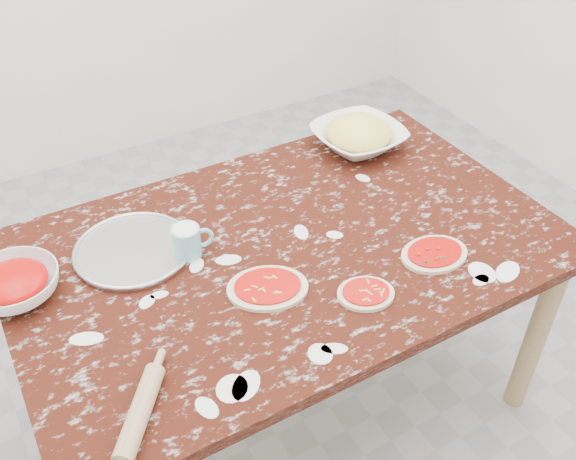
# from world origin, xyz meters

# --- Properties ---
(ground) EXTENTS (4.00, 4.00, 0.00)m
(ground) POSITION_xyz_m (0.00, 0.00, 0.00)
(ground) COLOR gray
(worktable) EXTENTS (1.60, 1.00, 0.75)m
(worktable) POSITION_xyz_m (0.00, 0.00, 0.67)
(worktable) COLOR black
(worktable) RESTS_ON ground
(pizza_tray) EXTENTS (0.35, 0.35, 0.01)m
(pizza_tray) POSITION_xyz_m (-0.41, 0.19, 0.76)
(pizza_tray) COLOR #B2B2B7
(pizza_tray) RESTS_ON worktable
(sauce_bowl) EXTENTS (0.26, 0.26, 0.07)m
(sauce_bowl) POSITION_xyz_m (-0.74, 0.17, 0.79)
(sauce_bowl) COLOR white
(sauce_bowl) RESTS_ON worktable
(cheese_bowl) EXTENTS (0.33, 0.33, 0.08)m
(cheese_bowl) POSITION_xyz_m (0.49, 0.35, 0.79)
(cheese_bowl) COLOR white
(cheese_bowl) RESTS_ON worktable
(flour_mug) EXTENTS (0.12, 0.08, 0.10)m
(flour_mug) POSITION_xyz_m (-0.27, 0.10, 0.80)
(flour_mug) COLOR #74C1C7
(flour_mug) RESTS_ON worktable
(pizza_left) EXTENTS (0.27, 0.24, 0.02)m
(pizza_left) POSITION_xyz_m (-0.15, -0.14, 0.76)
(pizza_left) COLOR beige
(pizza_left) RESTS_ON worktable
(pizza_mid) EXTENTS (0.19, 0.17, 0.02)m
(pizza_mid) POSITION_xyz_m (0.07, -0.29, 0.76)
(pizza_mid) COLOR beige
(pizza_mid) RESTS_ON worktable
(pizza_right) EXTENTS (0.21, 0.17, 0.02)m
(pizza_right) POSITION_xyz_m (0.34, -0.26, 0.76)
(pizza_right) COLOR beige
(pizza_right) RESTS_ON worktable
(rolling_pin) EXTENTS (0.18, 0.22, 0.05)m
(rolling_pin) POSITION_xyz_m (-0.58, -0.37, 0.77)
(rolling_pin) COLOR tan
(rolling_pin) RESTS_ON worktable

